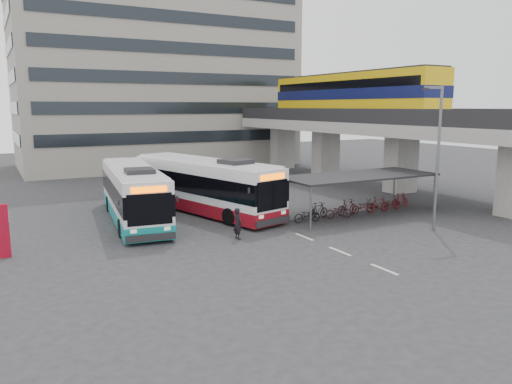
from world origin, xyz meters
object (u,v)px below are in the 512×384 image
bus_main (205,186)px  bus_teal (133,194)px  pedestrian (238,224)px  lamp_post (437,150)px

bus_main → bus_teal: bearing=168.0°
bus_teal → pedestrian: 7.72m
pedestrian → bus_teal: bearing=24.1°
lamp_post → bus_teal: bearing=147.9°
pedestrian → lamp_post: 11.41m
bus_main → lamp_post: bearing=-63.5°
pedestrian → lamp_post: size_ratio=0.21×
pedestrian → lamp_post: (10.23, -3.50, 3.65)m
bus_main → pedestrian: (-1.10, -6.99, -0.89)m
bus_teal → pedestrian: bearing=-55.2°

